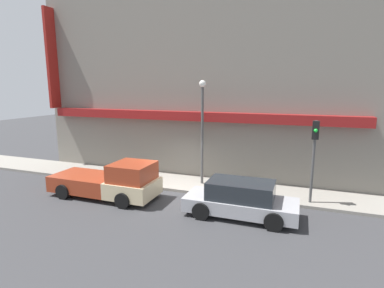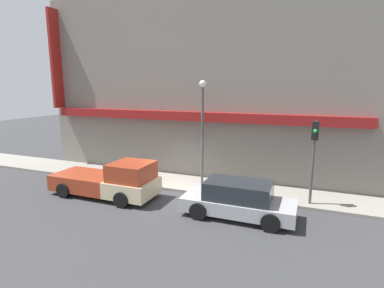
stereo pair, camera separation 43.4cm
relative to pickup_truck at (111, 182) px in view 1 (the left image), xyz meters
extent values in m
plane|color=#38383A|center=(2.51, 1.74, -0.79)|extent=(80.00, 80.00, 0.00)
cube|color=gray|center=(2.51, 3.05, -0.72)|extent=(36.00, 2.62, 0.15)
cube|color=gray|center=(2.51, 5.86, 4.59)|extent=(19.80, 3.00, 10.77)
cube|color=maroon|center=(2.51, 4.06, 2.88)|extent=(18.22, 0.60, 0.50)
cube|color=maroon|center=(-6.89, 3.96, 6.27)|extent=(0.20, 0.80, 6.27)
cube|color=beige|center=(1.22, 0.00, -0.18)|extent=(2.14, 1.97, 0.76)
cube|color=#9E381E|center=(1.22, 0.00, 0.61)|extent=(1.82, 1.81, 0.81)
cube|color=#9E381E|center=(-1.45, 0.00, -0.18)|extent=(3.20, 1.97, 0.76)
cylinder|color=black|center=(1.27, 0.99, -0.44)|extent=(0.71, 0.22, 0.71)
cylinder|color=black|center=(1.27, -0.99, -0.44)|extent=(0.71, 0.22, 0.71)
cylinder|color=black|center=(-2.04, 0.99, -0.44)|extent=(0.71, 0.22, 0.71)
cylinder|color=black|center=(-2.04, -0.99, -0.44)|extent=(0.71, 0.22, 0.71)
cube|color=#ADADB2|center=(6.29, 0.00, -0.30)|extent=(4.58, 1.77, 0.57)
cube|color=#23282D|center=(6.29, 0.00, 0.35)|extent=(2.65, 1.59, 0.72)
cylinder|color=black|center=(7.71, 0.88, -0.44)|extent=(0.71, 0.22, 0.71)
cylinder|color=black|center=(7.71, -0.88, -0.44)|extent=(0.71, 0.22, 0.71)
cylinder|color=black|center=(4.87, 0.88, -0.44)|extent=(0.71, 0.22, 0.71)
cylinder|color=black|center=(4.87, -0.88, -0.44)|extent=(0.71, 0.22, 0.71)
cylinder|color=yellow|center=(0.54, 2.56, -0.37)|extent=(0.17, 0.17, 0.56)
sphere|color=yellow|center=(0.54, 2.56, -0.01)|extent=(0.16, 0.16, 0.16)
cylinder|color=#4C4C4C|center=(3.59, 3.16, 1.91)|extent=(0.14, 0.14, 5.11)
sphere|color=silver|center=(3.59, 3.16, 4.65)|extent=(0.36, 0.36, 0.36)
cylinder|color=#4C4C4C|center=(9.04, 2.25, 1.21)|extent=(0.12, 0.12, 3.71)
cube|color=black|center=(9.04, 2.09, 2.66)|extent=(0.28, 0.20, 0.80)
sphere|color=green|center=(9.04, 1.97, 2.66)|extent=(0.16, 0.16, 0.16)
camera|label=1|loc=(8.42, -11.63, 4.46)|focal=28.00mm
camera|label=2|loc=(8.83, -11.47, 4.46)|focal=28.00mm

